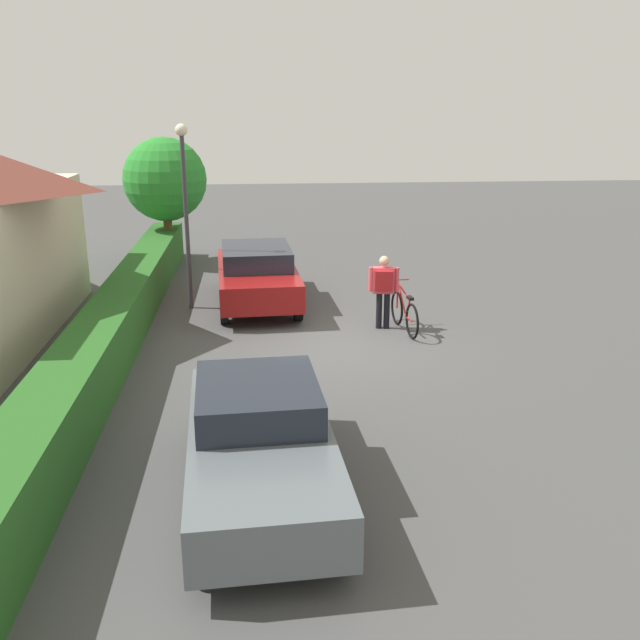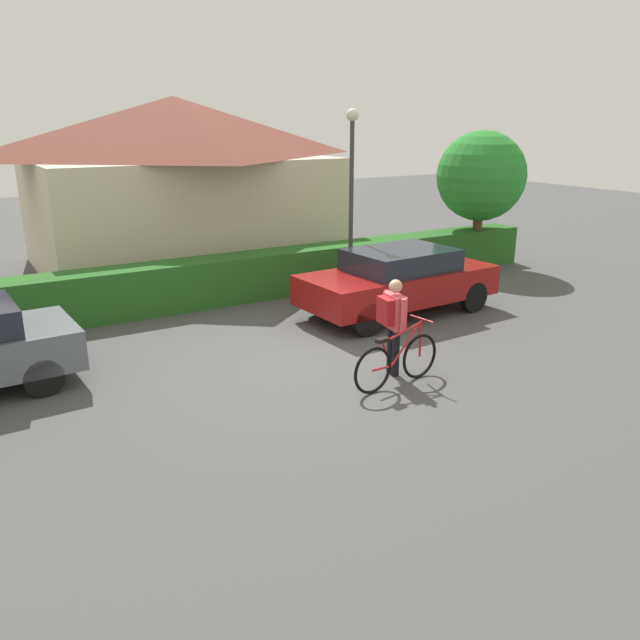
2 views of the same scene
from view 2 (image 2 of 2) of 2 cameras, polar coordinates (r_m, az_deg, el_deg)
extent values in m
plane|color=#474747|center=(11.15, -0.87, -3.85)|extent=(60.00, 60.00, 0.00)
cube|color=#275D20|center=(14.82, -9.48, 3.48)|extent=(18.62, 0.90, 1.06)
cube|color=beige|center=(19.07, -12.44, 9.49)|extent=(7.78, 5.95, 3.06)
pyramid|color=brown|center=(18.90, -12.92, 16.53)|extent=(8.17, 6.25, 1.63)
cylinder|color=black|center=(12.09, -25.00, -2.31)|extent=(0.61, 0.21, 0.61)
cylinder|color=black|center=(10.64, -23.57, -4.72)|extent=(0.61, 0.21, 0.61)
cube|color=maroon|center=(13.88, 7.01, 3.18)|extent=(4.45, 2.07, 0.63)
cube|color=#1E232D|center=(13.79, 7.24, 5.39)|extent=(2.27, 1.74, 0.45)
cylinder|color=black|center=(15.52, 9.12, 3.41)|extent=(0.69, 0.22, 0.68)
cylinder|color=black|center=(14.40, 13.60, 2.03)|extent=(0.69, 0.22, 0.68)
cylinder|color=black|center=(13.73, -0.01, 1.78)|extent=(0.69, 0.22, 0.68)
cylinder|color=black|center=(12.44, 4.27, 0.05)|extent=(0.69, 0.22, 0.68)
torus|color=black|center=(10.51, 8.92, -3.23)|extent=(0.76, 0.14, 0.76)
torus|color=black|center=(9.84, 4.76, -4.54)|extent=(0.76, 0.14, 0.76)
cylinder|color=#B21E1E|center=(10.20, 7.75, -2.06)|extent=(0.66, 0.11, 0.66)
cylinder|color=#B21E1E|center=(9.95, 6.01, -3.06)|extent=(0.24, 0.06, 0.46)
cylinder|color=#B21E1E|center=(10.05, 7.28, -1.18)|extent=(0.80, 0.13, 0.20)
cylinder|color=#B21E1E|center=(9.97, 5.59, -4.33)|extent=(0.39, 0.08, 0.05)
cylinder|color=#B21E1E|center=(10.41, 8.99, -1.65)|extent=(0.04, 0.04, 0.61)
cube|color=black|center=(9.79, 5.61, -1.81)|extent=(0.23, 0.12, 0.06)
cylinder|color=#B21E1E|center=(10.31, 9.08, 0.11)|extent=(0.09, 0.50, 0.03)
cylinder|color=black|center=(10.69, 6.37, -2.64)|extent=(0.13, 0.13, 0.80)
cylinder|color=black|center=(10.55, 6.80, -2.93)|extent=(0.13, 0.13, 0.80)
cube|color=#DB4C56|center=(10.40, 6.71, 0.76)|extent=(0.27, 0.49, 0.57)
sphere|color=tan|center=(10.29, 6.80, 3.02)|extent=(0.22, 0.22, 0.22)
cylinder|color=#DB4C56|center=(10.64, 5.98, 1.24)|extent=(0.09, 0.09, 0.54)
cylinder|color=#DB4C56|center=(10.16, 7.48, 0.41)|extent=(0.09, 0.09, 0.54)
cube|color=#A3191E|center=(10.32, 5.94, 0.82)|extent=(0.21, 0.39, 0.43)
cylinder|color=#38383D|center=(14.79, 2.80, 9.56)|extent=(0.10, 0.10, 4.04)
sphere|color=#F2EDCC|center=(14.65, 2.93, 17.89)|extent=(0.28, 0.28, 0.28)
cylinder|color=brown|center=(18.95, 13.87, 7.43)|extent=(0.26, 0.26, 1.82)
sphere|color=#29872D|center=(18.75, 14.25, 12.40)|extent=(2.48, 2.48, 2.48)
camera|label=1|loc=(13.44, -70.53, 8.98)|focal=39.03mm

